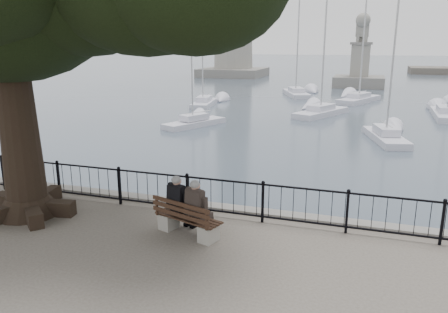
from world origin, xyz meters
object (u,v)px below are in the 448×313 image
at_px(bench, 187,223).
at_px(lion_monument, 360,69).
at_px(person_right, 199,211).
at_px(person_left, 181,205).

height_order(bench, lion_monument, lion_monument).
bearing_deg(person_right, lion_monument, 87.45).
distance_m(person_right, lion_monument, 48.77).
bearing_deg(lion_monument, person_left, -93.17).
distance_m(person_left, person_right, 0.55).
relative_size(bench, lion_monument, 0.20).
xyz_separation_m(bench, person_left, (-0.21, 0.17, 0.34)).
height_order(person_left, person_right, same).
relative_size(person_left, lion_monument, 0.16).
xyz_separation_m(person_left, lion_monument, (2.69, 48.55, 0.58)).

